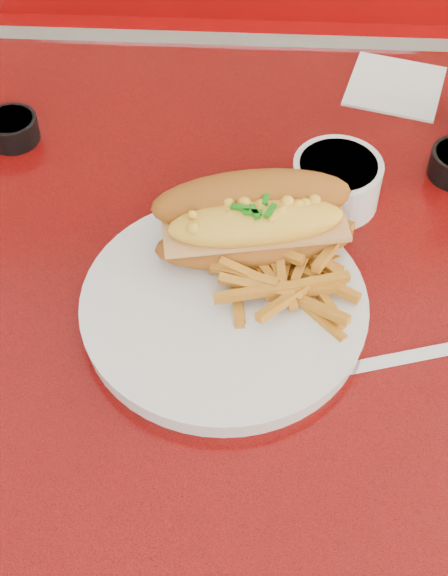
{
  "coord_description": "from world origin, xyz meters",
  "views": [
    {
      "loc": [
        -0.04,
        -0.55,
        1.4
      ],
      "look_at": [
        -0.07,
        -0.07,
        0.81
      ],
      "focal_mm": 50.0,
      "sensor_mm": 36.0,
      "label": 1
    }
  ],
  "objects_px": {
    "mac_hoagie": "(254,221)",
    "booth_bench_far": "(276,128)",
    "sauce_cup_left": "(12,128)",
    "gravy_ramekin": "(336,181)",
    "diner_table": "(282,353)",
    "fork": "(228,286)",
    "dinner_plate": "(224,307)"
  },
  "relations": [
    {
      "from": "fork",
      "to": "sauce_cup_left",
      "type": "bearing_deg",
      "value": 56.72
    },
    {
      "from": "booth_bench_far",
      "to": "sauce_cup_left",
      "type": "relative_size",
      "value": 14.96
    },
    {
      "from": "dinner_plate",
      "to": "gravy_ramekin",
      "type": "relative_size",
      "value": 2.79
    },
    {
      "from": "booth_bench_far",
      "to": "gravy_ramekin",
      "type": "xyz_separation_m",
      "value": [
        0.05,
        -0.71,
        0.51
      ]
    },
    {
      "from": "mac_hoagie",
      "to": "gravy_ramekin",
      "type": "distance_m",
      "value": 0.13
    },
    {
      "from": "diner_table",
      "to": "sauce_cup_left",
      "type": "height_order",
      "value": "sauce_cup_left"
    },
    {
      "from": "fork",
      "to": "sauce_cup_left",
      "type": "distance_m",
      "value": 0.35
    },
    {
      "from": "diner_table",
      "to": "sauce_cup_left",
      "type": "distance_m",
      "value": 0.42
    },
    {
      "from": "mac_hoagie",
      "to": "sauce_cup_left",
      "type": "height_order",
      "value": "mac_hoagie"
    },
    {
      "from": "fork",
      "to": "gravy_ramekin",
      "type": "bearing_deg",
      "value": -29.62
    },
    {
      "from": "booth_bench_far",
      "to": "gravy_ramekin",
      "type": "bearing_deg",
      "value": -86.15
    },
    {
      "from": "mac_hoagie",
      "to": "diner_table",
      "type": "bearing_deg",
      "value": -18.41
    },
    {
      "from": "diner_table",
      "to": "sauce_cup_left",
      "type": "relative_size",
      "value": 15.33
    },
    {
      "from": "booth_bench_far",
      "to": "sauce_cup_left",
      "type": "height_order",
      "value": "booth_bench_far"
    },
    {
      "from": "dinner_plate",
      "to": "fork",
      "type": "relative_size",
      "value": 1.98
    },
    {
      "from": "diner_table",
      "to": "fork",
      "type": "height_order",
      "value": "fork"
    },
    {
      "from": "mac_hoagie",
      "to": "booth_bench_far",
      "type": "bearing_deg",
      "value": 76.94
    },
    {
      "from": "mac_hoagie",
      "to": "sauce_cup_left",
      "type": "bearing_deg",
      "value": 138.39
    },
    {
      "from": "booth_bench_far",
      "to": "gravy_ramekin",
      "type": "relative_size",
      "value": 11.43
    },
    {
      "from": "diner_table",
      "to": "booth_bench_far",
      "type": "height_order",
      "value": "booth_bench_far"
    },
    {
      "from": "dinner_plate",
      "to": "booth_bench_far",
      "type": "bearing_deg",
      "value": 85.73
    },
    {
      "from": "gravy_ramekin",
      "to": "dinner_plate",
      "type": "bearing_deg",
      "value": -124.48
    },
    {
      "from": "diner_table",
      "to": "sauce_cup_left",
      "type": "bearing_deg",
      "value": 151.03
    },
    {
      "from": "dinner_plate",
      "to": "mac_hoagie",
      "type": "xyz_separation_m",
      "value": [
        0.03,
        0.07,
        0.05
      ]
    },
    {
      "from": "gravy_ramekin",
      "to": "sauce_cup_left",
      "type": "xyz_separation_m",
      "value": [
        -0.38,
        0.08,
        -0.01
      ]
    },
    {
      "from": "booth_bench_far",
      "to": "fork",
      "type": "relative_size",
      "value": 8.13
    },
    {
      "from": "fork",
      "to": "sauce_cup_left",
      "type": "relative_size",
      "value": 1.84
    },
    {
      "from": "sauce_cup_left",
      "to": "booth_bench_far",
      "type": "bearing_deg",
      "value": 62.34
    },
    {
      "from": "fork",
      "to": "sauce_cup_left",
      "type": "xyz_separation_m",
      "value": [
        -0.27,
        0.23,
        -0.0
      ]
    },
    {
      "from": "booth_bench_far",
      "to": "fork",
      "type": "distance_m",
      "value": 1.0
    },
    {
      "from": "dinner_plate",
      "to": "fork",
      "type": "bearing_deg",
      "value": 82.74
    },
    {
      "from": "diner_table",
      "to": "sauce_cup_left",
      "type": "xyz_separation_m",
      "value": [
        -0.33,
        0.18,
        0.18
      ]
    }
  ]
}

